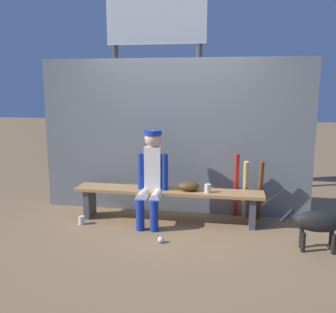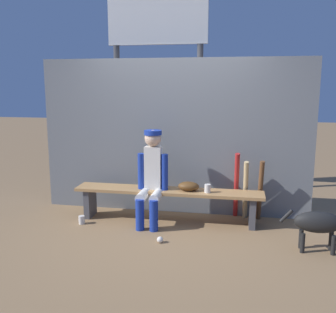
% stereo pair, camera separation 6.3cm
% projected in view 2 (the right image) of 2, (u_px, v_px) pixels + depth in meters
% --- Properties ---
extents(ground_plane, '(30.00, 30.00, 0.00)m').
position_uv_depth(ground_plane, '(168.00, 221.00, 5.20)').
color(ground_plane, olive).
extents(chainlink_fence, '(3.82, 0.03, 2.18)m').
position_uv_depth(chainlink_fence, '(173.00, 137.00, 5.40)').
color(chainlink_fence, slate).
rests_on(chainlink_fence, ground_plane).
extents(dugout_bench, '(2.52, 0.36, 0.44)m').
position_uv_depth(dugout_bench, '(168.00, 196.00, 5.14)').
color(dugout_bench, '#AD7F4C').
rests_on(dugout_bench, ground_plane).
extents(player_seated, '(0.41, 0.55, 1.24)m').
position_uv_depth(player_seated, '(151.00, 175.00, 5.01)').
color(player_seated, silver).
rests_on(player_seated, ground_plane).
extents(baseball_glove, '(0.28, 0.20, 0.12)m').
position_uv_depth(baseball_glove, '(189.00, 186.00, 5.06)').
color(baseball_glove, '#593819').
rests_on(baseball_glove, dugout_bench).
extents(bat_aluminum_red, '(0.07, 0.28, 0.93)m').
position_uv_depth(bat_aluminum_red, '(236.00, 185.00, 5.23)').
color(bat_aluminum_red, '#B22323').
rests_on(bat_aluminum_red, ground_plane).
extents(bat_wood_natural, '(0.07, 0.26, 0.83)m').
position_uv_depth(bat_wood_natural, '(246.00, 190.00, 5.18)').
color(bat_wood_natural, tan).
rests_on(bat_wood_natural, ground_plane).
extents(bat_wood_dark, '(0.09, 0.23, 0.84)m').
position_uv_depth(bat_wood_dark, '(260.00, 191.00, 5.14)').
color(bat_wood_dark, brown).
rests_on(bat_wood_dark, ground_plane).
extents(baseball, '(0.07, 0.07, 0.07)m').
position_uv_depth(baseball, '(160.00, 240.00, 4.48)').
color(baseball, white).
rests_on(baseball, ground_plane).
extents(cup_on_ground, '(0.08, 0.08, 0.11)m').
position_uv_depth(cup_on_ground, '(82.00, 220.00, 5.09)').
color(cup_on_ground, silver).
rests_on(cup_on_ground, ground_plane).
extents(cup_on_bench, '(0.08, 0.08, 0.11)m').
position_uv_depth(cup_on_bench, '(208.00, 188.00, 4.97)').
color(cup_on_bench, silver).
rests_on(cup_on_bench, dugout_bench).
extents(scoreboard, '(1.91, 0.27, 3.57)m').
position_uv_depth(scoreboard, '(161.00, 45.00, 6.22)').
color(scoreboard, '#3F3F42').
rests_on(scoreboard, ground_plane).
extents(dog, '(0.84, 0.20, 0.49)m').
position_uv_depth(dog, '(324.00, 223.00, 4.18)').
color(dog, black).
rests_on(dog, ground_plane).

